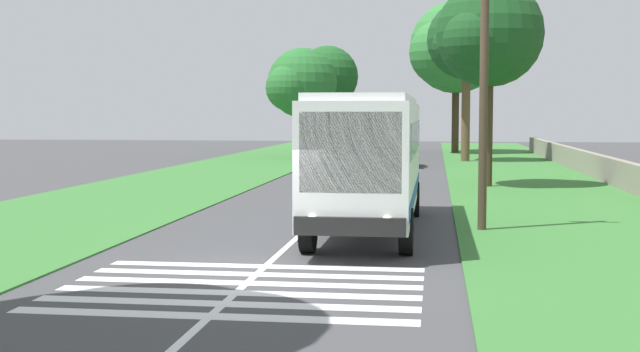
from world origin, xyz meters
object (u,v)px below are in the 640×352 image
at_px(coach_bus, 370,154).
at_px(roadside_tree_left_1, 301,85).
at_px(trailing_car_1, 404,156).
at_px(utility_pole, 484,75).
at_px(roadside_tree_left_0, 326,79).
at_px(trailing_car_0, 333,165).
at_px(roadside_tree_right_1, 453,50).
at_px(roadside_tree_right_0, 465,42).
at_px(roadside_tree_right_2, 488,36).

distance_m(coach_bus, roadside_tree_left_1, 37.50).
height_order(trailing_car_1, utility_pole, utility_pole).
distance_m(coach_bus, roadside_tree_left_0, 45.05).
distance_m(trailing_car_0, roadside_tree_left_1, 18.65).
bearing_deg(roadside_tree_right_1, coach_bus, 176.09).
height_order(roadside_tree_right_0, utility_pole, roadside_tree_right_0).
bearing_deg(utility_pole, trailing_car_1, 6.55).
bearing_deg(trailing_car_0, roadside_tree_right_0, -24.75).
xyz_separation_m(roadside_tree_right_1, roadside_tree_right_2, (-31.67, -0.86, -1.68)).
bearing_deg(trailing_car_0, roadside_tree_right_2, -120.87).
xyz_separation_m(roadside_tree_left_1, roadside_tree_right_2, (-21.92, -11.79, 1.39)).
xyz_separation_m(roadside_tree_left_1, roadside_tree_right_0, (-2.28, -11.47, 2.74)).
xyz_separation_m(trailing_car_0, roadside_tree_left_1, (17.53, 4.44, 4.59)).
bearing_deg(roadside_tree_right_0, coach_bus, 173.84).
xyz_separation_m(trailing_car_1, roadside_tree_right_0, (5.95, -3.80, 7.33)).
height_order(trailing_car_1, roadside_tree_left_0, roadside_tree_left_0).
bearing_deg(trailing_car_1, roadside_tree_left_1, 43.01).
relative_size(coach_bus, roadside_tree_left_0, 1.30).
bearing_deg(coach_bus, roadside_tree_left_0, 8.91).
bearing_deg(roadside_tree_right_0, roadside_tree_right_1, 2.54).
bearing_deg(trailing_car_1, roadside_tree_left_0, 23.17).
bearing_deg(trailing_car_1, utility_pole, -173.45).
bearing_deg(roadside_tree_right_1, trailing_car_0, 166.60).
xyz_separation_m(roadside_tree_left_0, utility_pole, (-43.95, -10.06, -1.68)).
bearing_deg(roadside_tree_right_0, roadside_tree_right_2, -179.06).
xyz_separation_m(coach_bus, roadside_tree_left_1, (36.55, 7.77, 3.11)).
height_order(roadside_tree_left_0, utility_pole, roadside_tree_left_0).
bearing_deg(roadside_tree_right_2, roadside_tree_left_1, 28.28).
height_order(roadside_tree_left_1, utility_pole, utility_pole).
relative_size(trailing_car_1, roadside_tree_right_2, 0.47).
relative_size(coach_bus, trailing_car_0, 2.60).
distance_m(roadside_tree_right_2, utility_pole, 14.45).
relative_size(roadside_tree_right_0, roadside_tree_right_2, 1.18).
height_order(roadside_tree_left_0, roadside_tree_right_0, roadside_tree_right_0).
distance_m(roadside_tree_right_0, utility_pole, 34.08).
bearing_deg(roadside_tree_right_2, roadside_tree_right_0, 0.94).
distance_m(roadside_tree_left_1, roadside_tree_right_0, 12.01).
relative_size(roadside_tree_right_1, roadside_tree_right_2, 1.35).
relative_size(trailing_car_0, roadside_tree_left_1, 0.55).
bearing_deg(trailing_car_1, trailing_car_0, 160.82).
xyz_separation_m(roadside_tree_right_0, roadside_tree_right_1, (12.02, 0.53, 0.33)).
height_order(trailing_car_0, roadside_tree_left_1, roadside_tree_left_1).
relative_size(roadside_tree_left_0, roadside_tree_right_2, 0.95).
xyz_separation_m(coach_bus, roadside_tree_right_0, (34.27, -3.70, 5.85)).
height_order(trailing_car_1, roadside_tree_right_1, roadside_tree_right_1).
xyz_separation_m(trailing_car_0, roadside_tree_left_0, (25.32, 3.62, 5.35)).
bearing_deg(trailing_car_0, coach_bus, -170.07).
relative_size(roadside_tree_left_0, roadside_tree_right_1, 0.70).
xyz_separation_m(trailing_car_1, roadside_tree_right_2, (-13.69, -4.12, 5.98)).
distance_m(trailing_car_1, roadside_tree_right_1, 19.81).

